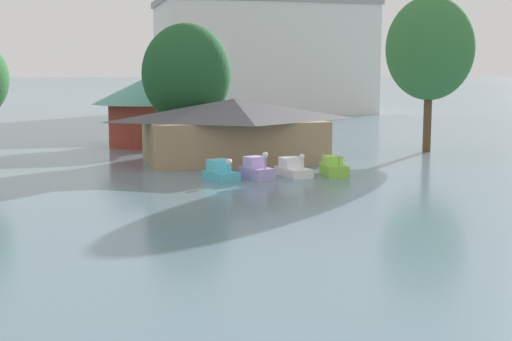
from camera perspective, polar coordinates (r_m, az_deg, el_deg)
The scene contains 9 objects.
pedal_boat_cyan at distance 44.06m, azimuth -2.96°, elevation -0.13°, with size 2.13×2.77×1.51m.
pedal_boat_lavender at distance 44.62m, azimuth 0.03°, elevation 0.06°, with size 2.03×2.62×1.84m.
pedal_boat_white at distance 45.78m, azimuth 3.07°, elevation 0.14°, with size 1.92×3.04×1.62m.
pedal_boat_lime at distance 46.33m, azimuth 6.45°, elevation 0.24°, with size 1.59×2.81×1.69m.
boathouse at distance 53.13m, azimuth -1.87°, elevation 3.48°, with size 14.21×9.03×4.85m.
green_roof_pavilion at distance 65.49m, azimuth -8.93°, elevation 5.33°, with size 10.27×10.27×7.15m.
shoreline_tree_mid at distance 56.67m, azimuth -5.77°, elevation 7.96°, with size 7.26×7.26×10.79m.
shoreline_tree_right at distance 61.40m, azimuth 14.20°, elevation 9.76°, with size 7.48×7.48×13.30m.
background_building_block at distance 117.63m, azimuth 0.62°, elevation 9.36°, with size 35.25×18.56×18.71m.
Camera 1 is at (-6.73, -9.69, 6.85)m, focal length 48.32 mm.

